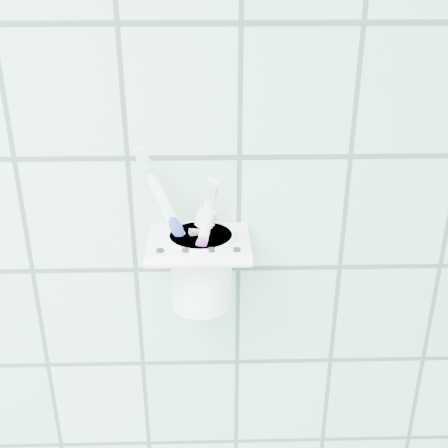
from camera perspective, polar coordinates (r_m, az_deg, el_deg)
name	(u,v)px	position (r m, az deg, el deg)	size (l,w,h in m)	color
holder_bracket	(199,244)	(0.70, -2.56, -2.09)	(0.13, 0.10, 0.04)	white
cup	(201,267)	(0.72, -2.30, -4.40)	(0.09, 0.09, 0.10)	white
toothbrush_pink	(210,225)	(0.69, -1.41, -0.05)	(0.08, 0.03, 0.22)	white
toothbrush_blue	(191,223)	(0.71, -3.34, 0.15)	(0.05, 0.07, 0.20)	white
toothbrush_orange	(191,231)	(0.70, -3.37, -0.67)	(0.04, 0.06, 0.19)	white
toothpaste_tube	(186,249)	(0.71, -3.93, -2.56)	(0.05, 0.03, 0.13)	silver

